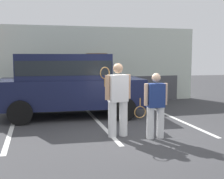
% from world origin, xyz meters
% --- Properties ---
extents(ground_plane, '(40.00, 40.00, 0.00)m').
position_xyz_m(ground_plane, '(0.00, 0.00, 0.00)').
color(ground_plane, '#38383A').
extents(parking_stripe_0, '(0.12, 4.40, 0.01)m').
position_xyz_m(parking_stripe_0, '(-2.94, 1.50, 0.00)').
color(parking_stripe_0, silver).
rests_on(parking_stripe_0, ground_plane).
extents(parking_stripe_1, '(0.12, 4.40, 0.01)m').
position_xyz_m(parking_stripe_1, '(-0.46, 1.50, 0.00)').
color(parking_stripe_1, silver).
rests_on(parking_stripe_1, ground_plane).
extents(parking_stripe_2, '(0.12, 4.40, 0.01)m').
position_xyz_m(parking_stripe_2, '(2.03, 1.50, 0.00)').
color(parking_stripe_2, silver).
rests_on(parking_stripe_2, ground_plane).
extents(house_frontage, '(9.56, 0.40, 3.22)m').
position_xyz_m(house_frontage, '(0.00, 5.64, 1.51)').
color(house_frontage, silver).
rests_on(house_frontage, ground_plane).
extents(parked_suv, '(4.71, 2.39, 2.05)m').
position_xyz_m(parked_suv, '(-1.23, 2.87, 1.15)').
color(parked_suv, '#141938').
rests_on(parked_suv, ground_plane).
extents(tennis_player_man, '(0.80, 0.34, 1.81)m').
position_xyz_m(tennis_player_man, '(-0.32, 0.12, 0.95)').
color(tennis_player_man, white).
rests_on(tennis_player_man, ground_plane).
extents(tennis_player_woman, '(0.85, 0.25, 1.58)m').
position_xyz_m(tennis_player_woman, '(0.50, -0.28, 0.82)').
color(tennis_player_woman, white).
rests_on(tennis_player_woman, ground_plane).
extents(potted_plant_by_porch, '(0.58, 0.58, 0.76)m').
position_xyz_m(potted_plant_by_porch, '(2.44, 4.48, 0.42)').
color(potted_plant_by_porch, '#9E5638').
rests_on(potted_plant_by_porch, ground_plane).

